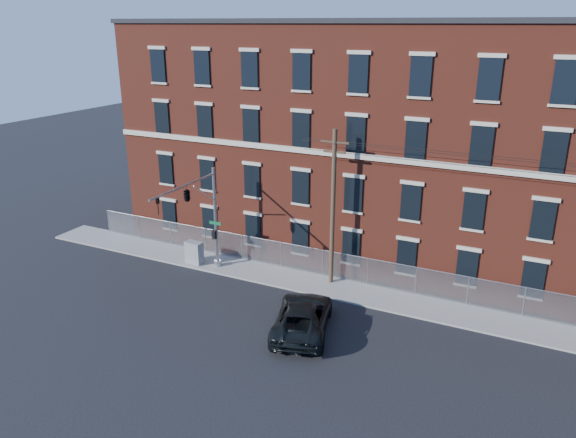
% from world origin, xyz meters
% --- Properties ---
extents(ground, '(140.00, 140.00, 0.00)m').
position_xyz_m(ground, '(0.00, 0.00, 0.00)').
color(ground, black).
rests_on(ground, ground).
extents(sidewalk, '(65.00, 3.00, 0.12)m').
position_xyz_m(sidewalk, '(12.00, 5.00, 0.06)').
color(sidewalk, gray).
rests_on(sidewalk, ground).
extents(mill_building, '(55.30, 14.32, 16.30)m').
position_xyz_m(mill_building, '(12.00, 13.93, 8.15)').
color(mill_building, maroon).
rests_on(mill_building, ground).
extents(chain_link_fence, '(59.06, 0.06, 1.85)m').
position_xyz_m(chain_link_fence, '(12.00, 6.30, 1.06)').
color(chain_link_fence, '#A5A8AD').
rests_on(chain_link_fence, ground).
extents(traffic_signal_mast, '(0.90, 6.75, 7.00)m').
position_xyz_m(traffic_signal_mast, '(-6.00, 2.18, 5.39)').
color(traffic_signal_mast, '#9EA0A5').
rests_on(traffic_signal_mast, ground).
extents(utility_pole_near, '(1.80, 0.28, 10.00)m').
position_xyz_m(utility_pole_near, '(2.00, 5.60, 5.34)').
color(utility_pole_near, '#4C3826').
rests_on(utility_pole_near, ground).
extents(pickup_truck, '(4.42, 6.70, 1.71)m').
position_xyz_m(pickup_truck, '(2.77, -0.52, 0.85)').
color(pickup_truck, black).
rests_on(pickup_truck, ground).
extents(utility_cabinet, '(1.30, 0.74, 1.56)m').
position_xyz_m(utility_cabinet, '(-7.72, 4.20, 0.90)').
color(utility_cabinet, gray).
rests_on(utility_cabinet, sidewalk).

